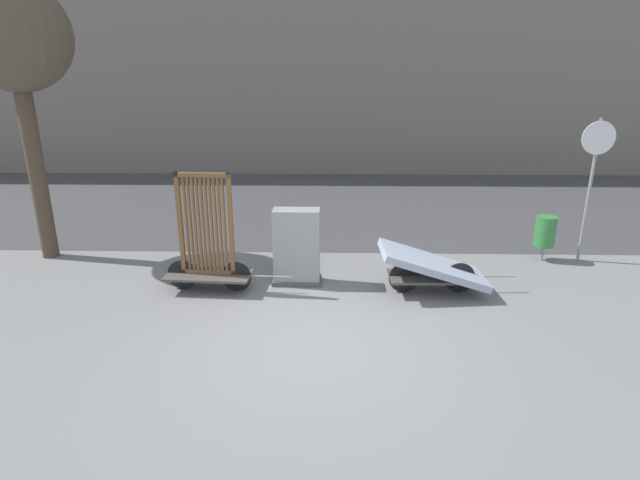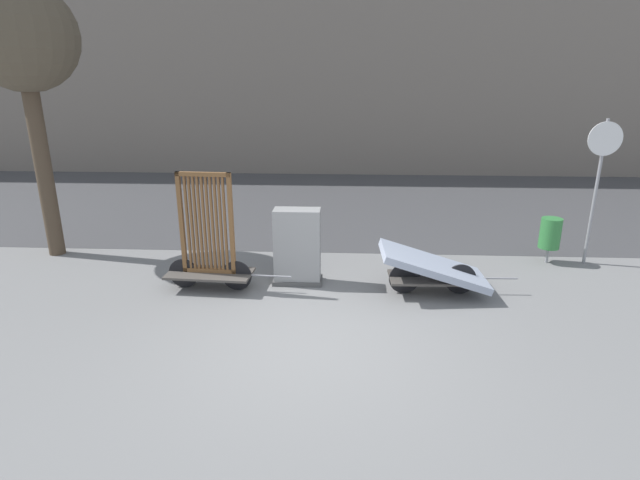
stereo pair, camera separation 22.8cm
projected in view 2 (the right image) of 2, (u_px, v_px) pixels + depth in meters
The scene contains 8 objects.
ground_plane at pixel (313, 347), 6.80m from camera, with size 60.00×60.00×0.00m, color slate.
road_strip at pixel (332, 202), 14.84m from camera, with size 56.00×9.13×0.01m.
bike_cart_with_bedframe at pixel (209, 250), 8.49m from camera, with size 2.18×0.76×2.05m.
bike_cart_with_mattress at pixel (433, 268), 8.38m from camera, with size 2.33×1.05×0.83m.
utility_cabinet at pixel (297, 249), 8.78m from camera, with size 0.87×0.46×1.35m.
trash_bin at pixel (550, 233), 9.77m from camera, with size 0.40×0.40×0.91m.
sign_post at pixel (600, 170), 9.34m from camera, with size 0.63×0.06×2.80m.
street_tree at pixel (22, 41), 9.18m from camera, with size 2.04×2.04×5.27m.
Camera 2 is at (0.42, -6.01, 3.48)m, focal length 28.00 mm.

